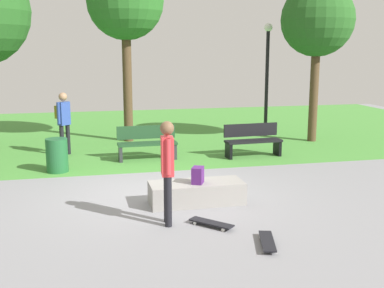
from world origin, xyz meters
name	(u,v)px	position (x,y,z in m)	size (l,w,h in m)	color
ground_plane	(155,193)	(0.00, 0.00, 0.00)	(28.00, 28.00, 0.00)	gray
grass_lawn	(124,131)	(0.00, 7.86, 0.00)	(26.60, 12.28, 0.01)	#478C38
concrete_ledge	(197,193)	(0.69, -0.87, 0.21)	(1.83, 0.72, 0.42)	gray
backpack_on_ledge	(198,175)	(0.69, -0.94, 0.58)	(0.28, 0.20, 0.32)	#4C1E66
skater_performing_trick	(167,164)	(-0.05, -1.87, 1.06)	(0.24, 0.43, 1.79)	black
skateboard_by_ledge	(211,223)	(0.64, -2.15, 0.06)	(0.69, 0.72, 0.08)	black
skateboard_spare	(267,241)	(1.28, -3.11, 0.06)	(0.41, 0.82, 0.08)	black
park_bench_by_oak	(253,139)	(3.18, 2.87, 0.48)	(1.63, 0.57, 0.91)	black
park_bench_center_lawn	(147,142)	(0.25, 3.15, 0.48)	(1.61, 0.49, 0.91)	#1E4223
tree_slender_maple	(125,3)	(0.01, 5.97, 4.38)	(2.41, 2.41, 5.65)	#4C3823
tree_tall_oak	(317,21)	(5.88, 4.63, 3.83)	(2.31, 2.31, 5.03)	#4C3823
lamp_post	(267,68)	(4.75, 5.88, 2.35)	(0.28, 0.28, 3.82)	black
trash_bin	(57,155)	(-2.08, 2.27, 0.42)	(0.53, 0.53, 0.83)	#1E592D
pedestrian_with_backpack	(63,118)	(-1.96, 4.24, 1.07)	(0.44, 0.45, 1.78)	black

